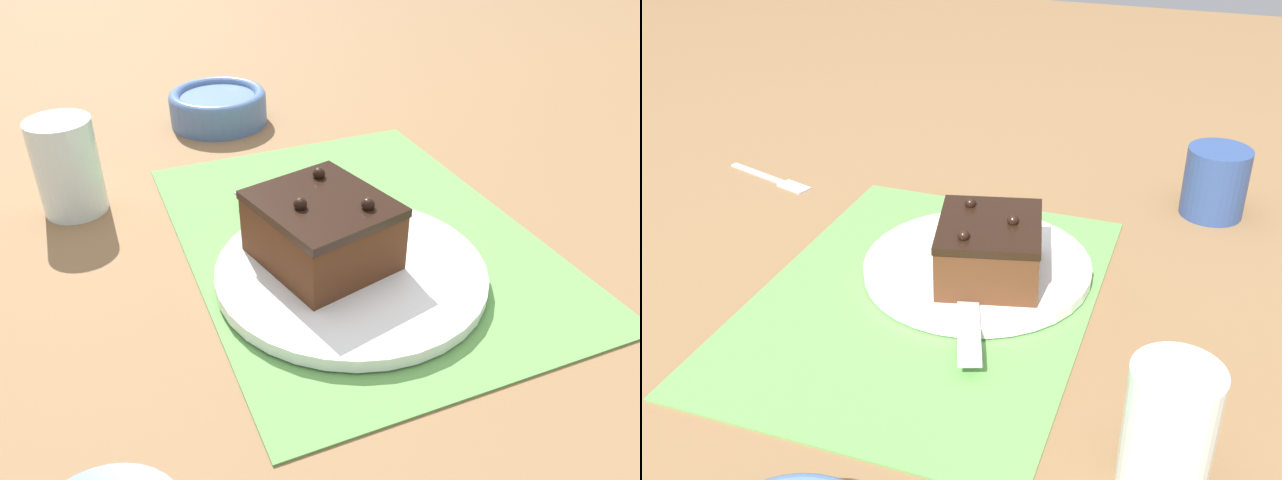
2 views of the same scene
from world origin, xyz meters
TOP-DOWN VIEW (x-y plane):
  - ground_plane at (0.00, 0.00)m, footprint 3.00×3.00m
  - placemat_woven at (0.00, 0.00)m, footprint 0.46×0.34m
  - cake_plate at (0.06, -0.04)m, footprint 0.25×0.25m
  - chocolate_cake at (0.04, -0.06)m, footprint 0.14×0.13m
  - serving_knife at (0.02, -0.04)m, footprint 0.21×0.09m
  - drinking_glass at (-0.17, -0.26)m, footprint 0.07×0.07m
  - small_bowl at (-0.35, -0.05)m, footprint 0.14×0.14m

SIDE VIEW (x-z plane):
  - ground_plane at x=0.00m, z-range 0.00..0.00m
  - placemat_woven at x=0.00m, z-range 0.00..0.00m
  - cake_plate at x=0.06m, z-range 0.00..0.02m
  - serving_knife at x=0.02m, z-range 0.01..0.03m
  - small_bowl at x=-0.35m, z-range 0.00..0.05m
  - chocolate_cake at x=0.04m, z-range 0.01..0.08m
  - drinking_glass at x=-0.17m, z-range 0.00..0.10m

